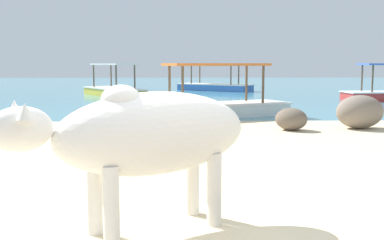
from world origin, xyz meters
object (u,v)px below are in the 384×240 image
at_px(boat_yellow, 114,89).
at_px(cow, 149,135).
at_px(boat_blue, 215,85).
at_px(boat_white, 217,105).

bearing_deg(boat_yellow, cow, 156.40).
distance_m(cow, boat_blue, 18.97).
distance_m(cow, boat_white, 7.98).
xyz_separation_m(cow, boat_yellow, (-2.36, 15.23, -0.48)).
distance_m(boat_yellow, boat_blue, 5.63).
xyz_separation_m(cow, boat_blue, (1.94, 18.86, -0.48)).
distance_m(cow, boat_yellow, 15.42).
bearing_deg(boat_blue, cow, -61.29).
bearing_deg(boat_white, boat_yellow, 91.96).
relative_size(cow, boat_yellow, 0.51).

